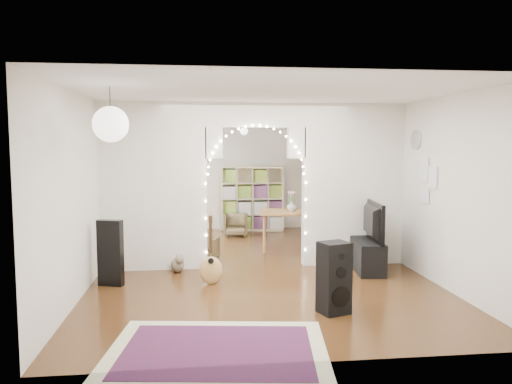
{
  "coord_description": "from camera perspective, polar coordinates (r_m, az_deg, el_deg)",
  "views": [
    {
      "loc": [
        -0.94,
        -8.14,
        2.03
      ],
      "look_at": [
        0.05,
        0.3,
        1.21
      ],
      "focal_mm": 35.0,
      "sensor_mm": 36.0,
      "label": 1
    }
  ],
  "objects": [
    {
      "name": "fairy_lights",
      "position": [
        8.08,
        0.04,
        2.08
      ],
      "size": [
        1.64,
        0.04,
        1.6
      ],
      "primitive_type": null,
      "color": "#FFEABF",
      "rests_on": "divider_wall"
    },
    {
      "name": "bookcase",
      "position": [
        11.77,
        -0.46,
        -0.73
      ],
      "size": [
        1.52,
        0.71,
        1.51
      ],
      "primitive_type": "cube",
      "rotation": [
        0.0,
        0.0,
        -0.24
      ],
      "color": "#CAB893",
      "rests_on": "floor"
    },
    {
      "name": "dining_chair_right",
      "position": [
        11.15,
        -2.29,
        -3.76
      ],
      "size": [
        0.57,
        0.59,
        0.48
      ],
      "primitive_type": "imported",
      "rotation": [
        0.0,
        0.0,
        -0.12
      ],
      "color": "#4C3F26",
      "rests_on": "floor"
    },
    {
      "name": "tabby_cat",
      "position": [
        8.1,
        -8.93,
        -8.14
      ],
      "size": [
        0.29,
        0.49,
        0.32
      ],
      "rotation": [
        0.0,
        0.0,
        0.29
      ],
      "color": "brown",
      "rests_on": "floor"
    },
    {
      "name": "wall_right",
      "position": [
        8.86,
        16.21,
        0.86
      ],
      "size": [
        0.02,
        7.5,
        2.7
      ],
      "primitive_type": "cube",
      "color": "silver",
      "rests_on": "floor"
    },
    {
      "name": "wall_back",
      "position": [
        11.94,
        -2.14,
        2.21
      ],
      "size": [
        5.0,
        0.02,
        2.7
      ],
      "primitive_type": "cube",
      "color": "silver",
      "rests_on": "floor"
    },
    {
      "name": "paper_lantern",
      "position": [
        5.82,
        -16.28,
        7.44
      ],
      "size": [
        0.4,
        0.4,
        0.4
      ],
      "primitive_type": "sphere",
      "color": "white",
      "rests_on": "ceiling"
    },
    {
      "name": "ceiling_fan",
      "position": [
        10.19,
        -1.38,
        7.56
      ],
      "size": [
        1.1,
        1.1,
        0.3
      ],
      "primitive_type": null,
      "color": "gold",
      "rests_on": "ceiling"
    },
    {
      "name": "picture_frames",
      "position": [
        7.93,
        18.91,
        1.36
      ],
      "size": [
        0.02,
        0.5,
        0.7
      ],
      "primitive_type": null,
      "color": "white",
      "rests_on": "wall_right"
    },
    {
      "name": "dining_chair_left",
      "position": [
        8.68,
        -6.12,
        -6.6
      ],
      "size": [
        0.62,
        0.63,
        0.44
      ],
      "primitive_type": "imported",
      "rotation": [
        0.0,
        0.0,
        -0.4
      ],
      "color": "#4C3F26",
      "rests_on": "floor"
    },
    {
      "name": "guitar_case",
      "position": [
        7.49,
        -16.3,
        -6.7
      ],
      "size": [
        0.38,
        0.23,
        0.95
      ],
      "primitive_type": "cube",
      "rotation": [
        0.0,
        0.0,
        -0.33
      ],
      "color": "black",
      "rests_on": "floor"
    },
    {
      "name": "dining_table",
      "position": [
        9.61,
        4.09,
        -2.59
      ],
      "size": [
        1.31,
        0.98,
        0.76
      ],
      "rotation": [
        0.0,
        0.0,
        -0.16
      ],
      "color": "brown",
      "rests_on": "floor"
    },
    {
      "name": "window",
      "position": [
        10.07,
        -15.41,
        2.27
      ],
      "size": [
        0.04,
        1.2,
        1.4
      ],
      "primitive_type": "cube",
      "color": "white",
      "rests_on": "wall_left"
    },
    {
      "name": "divider_wall",
      "position": [
        8.21,
        -0.07,
        1.26
      ],
      "size": [
        5.0,
        0.2,
        2.7
      ],
      "color": "silver",
      "rests_on": "floor"
    },
    {
      "name": "wall_clock",
      "position": [
        8.28,
        17.84,
        5.71
      ],
      "size": [
        0.03,
        0.31,
        0.31
      ],
      "primitive_type": "cylinder",
      "rotation": [
        0.0,
        1.57,
        0.0
      ],
      "color": "white",
      "rests_on": "wall_right"
    },
    {
      "name": "wall_front",
      "position": [
        4.54,
        5.4,
        -3.15
      ],
      "size": [
        5.0,
        0.02,
        2.7
      ],
      "primitive_type": "cube",
      "color": "silver",
      "rests_on": "floor"
    },
    {
      "name": "flower_vase",
      "position": [
        9.59,
        4.1,
        -1.6
      ],
      "size": [
        0.21,
        0.21,
        0.19
      ],
      "primitive_type": "imported",
      "rotation": [
        0.0,
        0.0,
        -0.16
      ],
      "color": "white",
      "rests_on": "dining_table"
    },
    {
      "name": "media_console",
      "position": [
        8.26,
        12.58,
        -7.1
      ],
      "size": [
        0.51,
        1.04,
        0.5
      ],
      "primitive_type": "cube",
      "rotation": [
        0.0,
        0.0,
        -0.12
      ],
      "color": "black",
      "rests_on": "floor"
    },
    {
      "name": "ceiling",
      "position": [
        8.22,
        -0.07,
        10.16
      ],
      "size": [
        5.0,
        7.5,
        0.02
      ],
      "primitive_type": "cube",
      "color": "white",
      "rests_on": "wall_back"
    },
    {
      "name": "tv",
      "position": [
        8.16,
        12.66,
        -3.26
      ],
      "size": [
        0.26,
        1.08,
        0.62
      ],
      "primitive_type": "imported",
      "rotation": [
        0.0,
        0.0,
        1.46
      ],
      "color": "black",
      "rests_on": "media_console"
    },
    {
      "name": "acoustic_guitar",
      "position": [
        7.31,
        -5.19,
        -7.65
      ],
      "size": [
        0.36,
        0.2,
        0.85
      ],
      "rotation": [
        0.0,
        0.0,
        -0.26
      ],
      "color": "tan",
      "rests_on": "floor"
    },
    {
      "name": "floor",
      "position": [
        8.44,
        -0.07,
        -8.44
      ],
      "size": [
        7.5,
        7.5,
        0.0
      ],
      "primitive_type": "plane",
      "color": "black",
      "rests_on": "ground"
    },
    {
      "name": "wall_left",
      "position": [
        8.31,
        -17.46,
        0.54
      ],
      "size": [
        0.02,
        7.5,
        2.7
      ],
      "primitive_type": "cube",
      "color": "silver",
      "rests_on": "floor"
    },
    {
      "name": "area_rug",
      "position": [
        5.15,
        -4.44,
        -17.64
      ],
      "size": [
        2.35,
        1.89,
        0.02
      ],
      "primitive_type": "cube",
      "rotation": [
        0.0,
        0.0,
        -0.13
      ],
      "color": "maroon",
      "rests_on": "floor"
    },
    {
      "name": "floor_speaker",
      "position": [
        6.14,
        8.91,
        -9.68
      ],
      "size": [
        0.41,
        0.38,
        0.87
      ],
      "rotation": [
        0.0,
        0.0,
        0.32
      ],
      "color": "black",
      "rests_on": "floor"
    }
  ]
}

